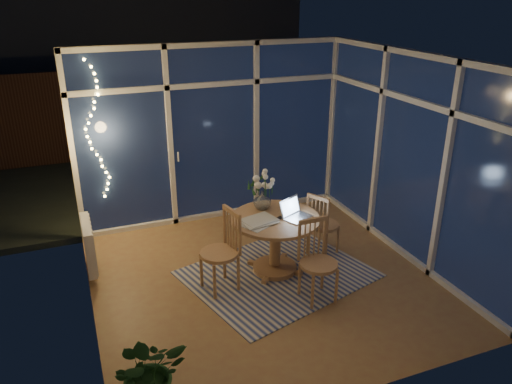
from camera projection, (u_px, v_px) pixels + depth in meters
floor at (265, 279)px, 6.07m from camera, size 4.00×4.00×0.00m
ceiling at (266, 60)px, 5.07m from camera, size 4.00×4.00×0.00m
wall_back at (213, 134)px, 7.29m from camera, size 4.00×0.04×2.60m
wall_front at (364, 266)px, 3.85m from camera, size 4.00×0.04×2.60m
wall_left at (77, 206)px, 4.89m from camera, size 0.04×4.00×2.60m
wall_right at (413, 158)px, 6.25m from camera, size 0.04×4.00×2.60m
window_wall_back at (214, 134)px, 7.25m from camera, size 4.00×0.10×2.60m
window_wall_right at (410, 159)px, 6.23m from camera, size 0.10×4.00×2.60m
radiator at (89, 245)px, 6.03m from camera, size 0.10×0.70×0.58m
fairy_lights at (95, 132)px, 6.54m from camera, size 0.24×0.10×1.85m
garden_patio at (197, 157)px, 10.56m from camera, size 12.00×6.00×0.10m
garden_fence at (165, 110)px, 10.45m from camera, size 11.00×0.08×1.80m
neighbour_roof at (149, 33)px, 12.63m from camera, size 7.00×3.00×2.20m
garden_shrubs at (146, 165)px, 8.55m from camera, size 0.90×0.90×0.90m
rug at (278, 274)px, 6.16m from camera, size 2.46×2.17×0.01m
dining_table at (275, 244)px, 6.11m from camera, size 1.33×1.33×0.73m
chair_left at (219, 252)px, 5.68m from camera, size 0.55×0.55×1.00m
chair_right at (324, 223)px, 6.46m from camera, size 0.57×0.57×0.90m
chair_front at (319, 262)px, 5.49m from camera, size 0.46×0.46×0.96m
laptop at (298, 209)px, 5.90m from camera, size 0.42×0.40×0.24m
flower_vase at (262, 201)px, 6.16m from camera, size 0.25×0.25×0.21m
bowl at (289, 209)px, 6.15m from camera, size 0.19×0.19×0.04m
newspapers at (260, 221)px, 5.84m from camera, size 0.46×0.41×0.02m
phone at (279, 218)px, 5.94m from camera, size 0.12×0.10×0.01m
potted_plant at (151, 382)px, 3.97m from camera, size 0.60×0.54×0.76m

